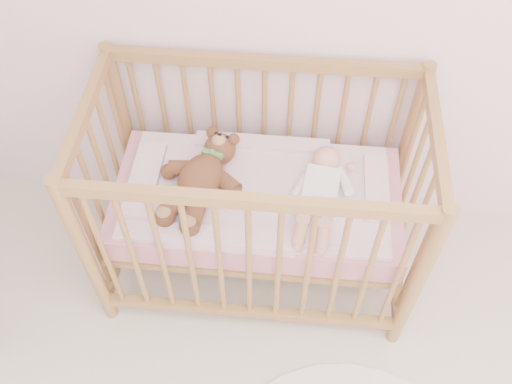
# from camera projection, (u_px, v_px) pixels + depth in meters

# --- Properties ---
(crib) EXTENTS (1.36, 0.76, 1.00)m
(crib) POSITION_uv_depth(u_px,v_px,m) (257.00, 200.00, 2.45)
(crib) COLOR #9D6D42
(crib) RESTS_ON floor
(mattress) EXTENTS (1.22, 0.62, 0.13)m
(mattress) POSITION_uv_depth(u_px,v_px,m) (257.00, 202.00, 2.46)
(mattress) COLOR pink
(mattress) RESTS_ON crib
(blanket) EXTENTS (1.10, 0.58, 0.06)m
(blanket) POSITION_uv_depth(u_px,v_px,m) (257.00, 191.00, 2.40)
(blanket) COLOR #D290A7
(blanket) RESTS_ON mattress
(baby) EXTENTS (0.33, 0.57, 0.13)m
(baby) POSITION_uv_depth(u_px,v_px,m) (321.00, 189.00, 2.32)
(baby) COLOR white
(baby) RESTS_ON blanket
(teddy_bear) EXTENTS (0.53, 0.63, 0.15)m
(teddy_bear) POSITION_uv_depth(u_px,v_px,m) (200.00, 178.00, 2.34)
(teddy_bear) COLOR brown
(teddy_bear) RESTS_ON blanket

